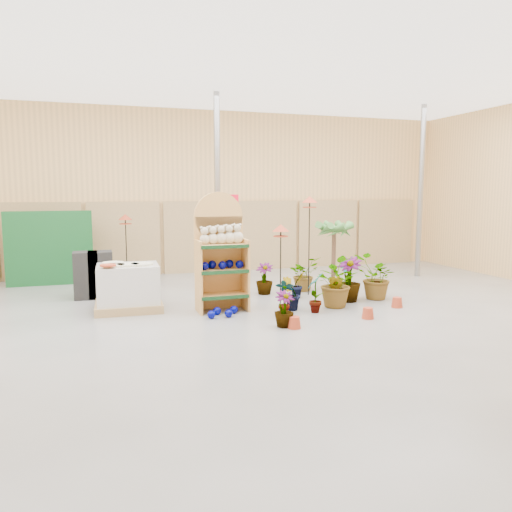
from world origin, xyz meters
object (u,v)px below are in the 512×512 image
Objects in this scene: pallet_stack at (128,288)px; bird_table_front at (281,230)px; display_shelf at (220,256)px; potted_plant_2 at (334,282)px.

bird_table_front is at bearing -5.83° from pallet_stack.
display_shelf reaches higher than bird_table_front.
display_shelf is 1.77× the size of pallet_stack.
potted_plant_2 is (0.92, -0.53, -1.01)m from bird_table_front.
potted_plant_2 is at bearing -29.87° from bird_table_front.
bird_table_front is (2.96, -0.41, 1.06)m from pallet_stack.
pallet_stack is at bearing 172.19° from bird_table_front.
potted_plant_2 is at bearing -11.57° from pallet_stack.
pallet_stack is 0.79× the size of bird_table_front.
bird_table_front is at bearing 150.13° from potted_plant_2.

